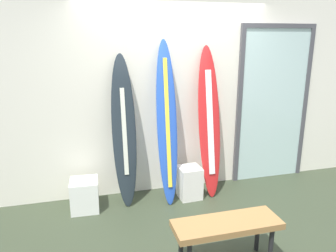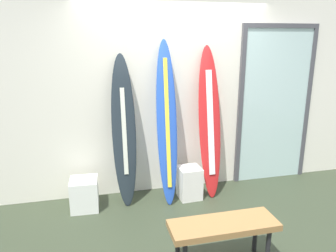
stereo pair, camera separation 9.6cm
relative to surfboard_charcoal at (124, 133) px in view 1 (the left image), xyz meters
name	(u,v)px [view 1 (the left image)]	position (x,y,z in m)	size (l,w,h in m)	color
ground	(204,236)	(0.71, -0.96, -0.95)	(8.00, 8.00, 0.04)	#303928
wall_back	(172,89)	(0.71, 0.34, 0.47)	(7.20, 0.20, 2.80)	silver
surfboard_charcoal	(124,133)	(0.00, 0.00, 0.00)	(0.30, 0.40, 1.89)	#1F282E
surfboard_cobalt	(167,123)	(0.53, -0.05, 0.10)	(0.28, 0.51, 2.06)	blue
surfboard_crimson	(209,123)	(1.12, -0.02, 0.05)	(0.30, 0.45, 1.98)	red
display_block_left	(190,182)	(0.83, -0.12, -0.72)	(0.30, 0.30, 0.43)	white
display_block_center	(85,195)	(-0.52, -0.09, -0.74)	(0.35, 0.35, 0.39)	white
glass_door	(273,102)	(2.19, 0.22, 0.23)	(1.13, 0.06, 2.25)	silver
bench	(227,227)	(0.72, -1.47, -0.54)	(1.00, 0.34, 0.46)	olive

